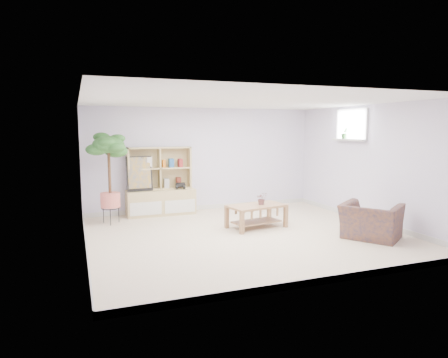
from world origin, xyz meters
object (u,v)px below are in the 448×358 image
object	(u,v)px
coffee_table	(256,216)
floor_tree	(110,178)
storage_unit	(161,181)
armchair	(371,219)

from	to	relation	value
coffee_table	floor_tree	size ratio (longest dim) A/B	0.60
storage_unit	armchair	xyz separation A→B (m)	(3.03, -3.25, -0.40)
coffee_table	floor_tree	distance (m)	3.03
floor_tree	storage_unit	bearing A→B (deg)	23.67
storage_unit	coffee_table	bearing A→B (deg)	-50.85
coffee_table	armchair	size ratio (longest dim) A/B	1.16
storage_unit	floor_tree	size ratio (longest dim) A/B	0.82
storage_unit	floor_tree	distance (m)	1.24
coffee_table	armchair	distance (m)	2.09
armchair	storage_unit	bearing A→B (deg)	8.89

